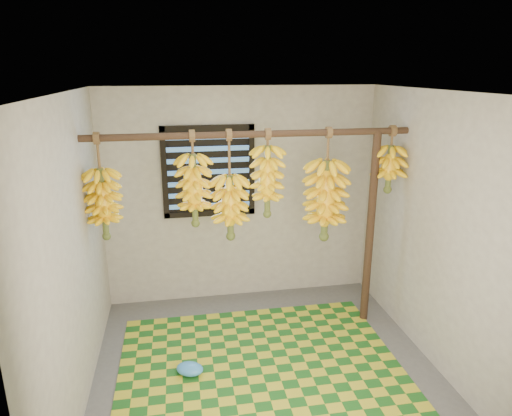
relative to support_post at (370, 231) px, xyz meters
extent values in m
cube|color=#515151|center=(-1.20, -0.70, -1.00)|extent=(3.00, 3.00, 0.01)
cube|color=silver|center=(-1.20, -0.70, 1.40)|extent=(3.00, 3.00, 0.01)
cube|color=gray|center=(-1.20, 0.80, 0.20)|extent=(3.00, 0.01, 2.40)
cube|color=gray|center=(-2.71, -0.70, 0.20)|extent=(0.01, 3.00, 2.40)
cube|color=gray|center=(0.30, -0.70, 0.20)|extent=(0.01, 3.00, 2.40)
cube|color=black|center=(-1.55, 0.78, 0.50)|extent=(1.00, 0.04, 1.00)
cylinder|color=#3B271C|center=(-1.20, 0.00, 1.00)|extent=(3.00, 0.06, 0.06)
cylinder|color=#3B271C|center=(0.00, 0.00, 0.00)|extent=(0.08, 0.08, 2.00)
cube|color=#195519|center=(-1.25, -0.63, -0.99)|extent=(2.51, 2.01, 0.01)
ellipsoid|color=#3887D2|center=(-1.87, -0.62, -0.94)|extent=(0.29, 0.26, 0.10)
cylinder|color=brown|center=(-2.55, 0.00, 0.87)|extent=(0.02, 0.02, 0.32)
cylinder|color=#4C5923|center=(-2.55, 0.00, 0.44)|extent=(0.05, 0.05, 0.61)
cylinder|color=brown|center=(-1.75, 0.00, 0.92)|extent=(0.02, 0.02, 0.22)
cylinder|color=#4C5923|center=(-1.75, 0.00, 0.52)|extent=(0.06, 0.06, 0.63)
cylinder|color=brown|center=(-1.42, 0.00, 0.81)|extent=(0.02, 0.02, 0.43)
cylinder|color=#4C5923|center=(-1.42, 0.00, 0.34)|extent=(0.06, 0.06, 0.57)
cylinder|color=brown|center=(-1.06, 0.00, 0.95)|extent=(0.02, 0.02, 0.17)
cylinder|color=#4C5923|center=(-1.06, 0.00, 0.58)|extent=(0.06, 0.06, 0.64)
cylinder|color=brown|center=(-0.49, 0.00, 0.87)|extent=(0.02, 0.02, 0.32)
cylinder|color=#4C5923|center=(-0.49, 0.00, 0.36)|extent=(0.07, 0.07, 0.75)
cylinder|color=brown|center=(0.15, 0.00, 0.93)|extent=(0.02, 0.02, 0.20)
cylinder|color=#4C5923|center=(0.15, 0.00, 0.65)|extent=(0.06, 0.06, 0.42)
camera|label=1|loc=(-1.91, -4.06, 1.56)|focal=32.00mm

